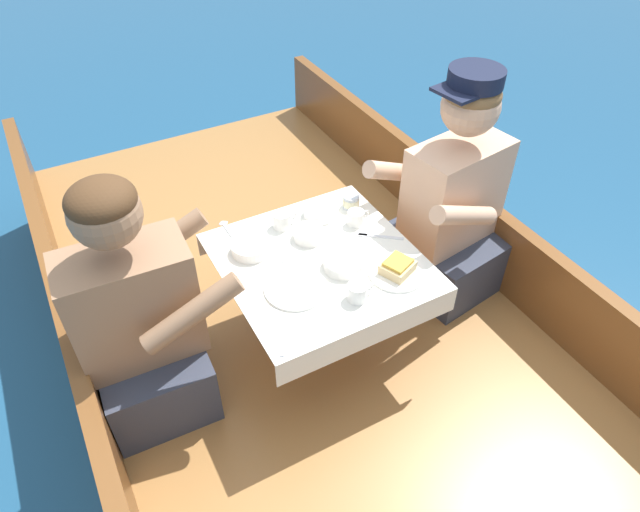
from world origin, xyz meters
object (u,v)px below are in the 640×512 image
object	(u,v)px
sandwich	(398,267)
tin_can	(351,201)
person_port	(141,323)
coffee_cup_port	(356,217)
coffee_cup_starboard	(282,220)
coffee_cup_center	(358,292)
person_starboard	(451,207)

from	to	relation	value
sandwich	tin_can	world-z (taller)	sandwich
person_port	coffee_cup_port	world-z (taller)	person_port
person_port	coffee_cup_port	size ratio (longest dim) A/B	10.26
coffee_cup_port	coffee_cup_starboard	distance (m)	0.28
coffee_cup_center	tin_can	world-z (taller)	coffee_cup_center
person_port	sandwich	size ratio (longest dim) A/B	7.04
coffee_cup_starboard	tin_can	distance (m)	0.30
person_starboard	sandwich	size ratio (longest dim) A/B	7.45
sandwich	coffee_cup_center	distance (m)	0.19
person_port	coffee_cup_starboard	xyz separation A→B (m)	(0.61, 0.17, 0.09)
coffee_cup_starboard	tin_can	bearing A→B (deg)	-3.55
coffee_cup_port	sandwich	bearing A→B (deg)	-93.83
coffee_cup_port	coffee_cup_center	size ratio (longest dim) A/B	0.95
person_starboard	tin_can	xyz separation A→B (m)	(-0.38, 0.16, 0.06)
coffee_cup_port	coffee_cup_starboard	world-z (taller)	coffee_cup_starboard
person_starboard	coffee_cup_port	size ratio (longest dim) A/B	10.84
coffee_cup_port	coffee_cup_center	distance (m)	0.40
person_port	coffee_cup_center	xyz separation A→B (m)	(0.66, -0.30, 0.09)
coffee_cup_center	person_port	bearing A→B (deg)	155.66
sandwich	tin_can	bearing A→B (deg)	81.79
person_starboard	coffee_cup_port	bearing A→B (deg)	-16.33
coffee_cup_starboard	sandwich	bearing A→B (deg)	-61.13
coffee_cup_starboard	coffee_cup_port	bearing A→B (deg)	-25.17
sandwich	coffee_cup_port	size ratio (longest dim) A/B	1.46
coffee_cup_center	tin_can	size ratio (longest dim) A/B	1.44
person_starboard	coffee_cup_center	bearing A→B (deg)	16.41
tin_can	sandwich	bearing A→B (deg)	-98.21
coffee_cup_starboard	coffee_cup_center	size ratio (longest dim) A/B	1.00
coffee_cup_center	person_starboard	bearing A→B (deg)	24.78
coffee_cup_center	tin_can	distance (m)	0.51
sandwich	tin_can	size ratio (longest dim) A/B	1.99
coffee_cup_starboard	coffee_cup_center	world-z (taller)	same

